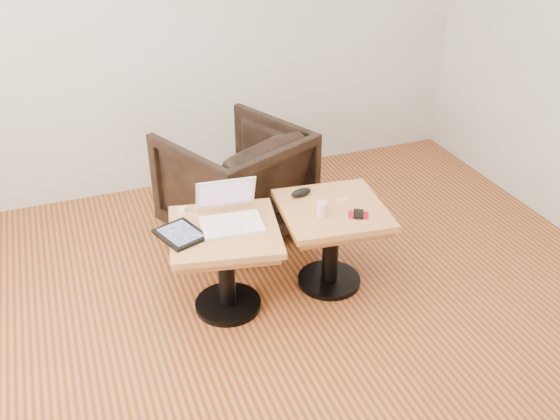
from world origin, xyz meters
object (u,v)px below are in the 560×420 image
object	(u,v)px
laptop	(230,214)
armchair	(235,182)
side_table_right	(332,227)
striped_cup	(322,209)
side_table_left	(225,249)

from	to	relation	value
laptop	armchair	size ratio (longest dim) A/B	0.44
side_table_right	striped_cup	bearing A→B (deg)	-141.54
side_table_left	side_table_right	world-z (taller)	same
side_table_right	armchair	xyz separation A→B (m)	(-0.35, 0.80, -0.02)
side_table_left	laptop	bearing A→B (deg)	60.09
laptop	striped_cup	xyz separation A→B (m)	(0.51, -0.12, -0.00)
side_table_left	striped_cup	distance (m)	0.59
side_table_right	side_table_left	bearing A→B (deg)	-173.26
armchair	side_table_left	bearing A→B (deg)	45.14
side_table_left	armchair	xyz separation A→B (m)	(0.31, 0.80, -0.02)
side_table_left	striped_cup	world-z (taller)	striped_cup
side_table_left	side_table_right	distance (m)	0.66
armchair	laptop	bearing A→B (deg)	47.19
striped_cup	side_table_right	bearing A→B (deg)	31.83
side_table_left	laptop	world-z (taller)	laptop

